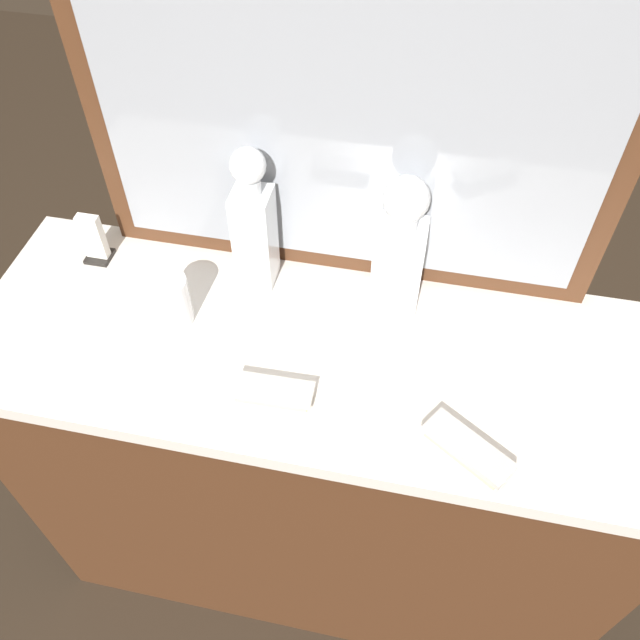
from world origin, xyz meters
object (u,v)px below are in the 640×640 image
(crystal_decanter_center, at_px, (254,231))
(crystal_tumbler_left, at_px, (172,302))
(silver_brush_right, at_px, (468,449))
(crystal_decanter_right, at_px, (399,257))
(silver_brush_far_left, at_px, (274,392))
(napkin_holder, at_px, (94,241))

(crystal_decanter_center, relative_size, crystal_tumbler_left, 2.93)
(crystal_tumbler_left, height_order, silver_brush_right, crystal_tumbler_left)
(crystal_decanter_center, distance_m, crystal_tumbler_left, 0.20)
(crystal_decanter_center, distance_m, silver_brush_right, 0.55)
(crystal_decanter_center, distance_m, crystal_decanter_right, 0.27)
(crystal_decanter_center, height_order, crystal_tumbler_left, crystal_decanter_center)
(crystal_decanter_center, xyz_separation_m, silver_brush_far_left, (0.10, -0.27, -0.11))
(crystal_decanter_center, height_order, napkin_holder, crystal_decanter_center)
(napkin_holder, bearing_deg, crystal_decanter_right, 0.46)
(crystal_tumbler_left, height_order, silver_brush_far_left, crystal_tumbler_left)
(crystal_tumbler_left, relative_size, silver_brush_far_left, 0.74)
(silver_brush_far_left, relative_size, napkin_holder, 1.27)
(silver_brush_right, relative_size, napkin_holder, 1.43)
(crystal_decanter_right, distance_m, crystal_tumbler_left, 0.43)
(crystal_decanter_right, bearing_deg, silver_brush_far_left, -123.24)
(crystal_decanter_right, relative_size, napkin_holder, 2.65)
(silver_brush_far_left, distance_m, silver_brush_right, 0.34)
(crystal_decanter_center, distance_m, silver_brush_far_left, 0.31)
(silver_brush_far_left, bearing_deg, crystal_decanter_center, 110.28)
(crystal_tumbler_left, distance_m, silver_brush_far_left, 0.27)
(crystal_decanter_center, bearing_deg, silver_brush_right, -36.15)
(crystal_decanter_center, relative_size, napkin_holder, 2.76)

